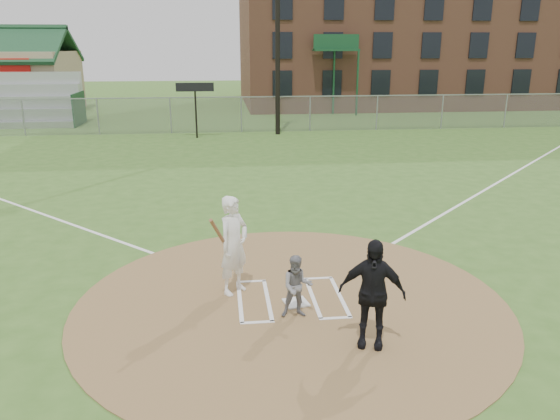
{
  "coord_description": "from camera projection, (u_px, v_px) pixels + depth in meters",
  "views": [
    {
      "loc": [
        -1.3,
        -9.6,
        4.84
      ],
      "look_at": [
        0.0,
        2.0,
        1.3
      ],
      "focal_mm": 35.0,
      "sensor_mm": 36.0,
      "label": 1
    }
  ],
  "objects": [
    {
      "name": "ground",
      "position": [
        291.0,
        303.0,
        10.68
      ],
      "size": [
        140.0,
        140.0,
        0.0
      ],
      "primitive_type": "plane",
      "color": "#396221",
      "rests_on": "ground"
    },
    {
      "name": "dirt_circle",
      "position": [
        291.0,
        302.0,
        10.67
      ],
      "size": [
        8.4,
        8.4,
        0.02
      ],
      "primitive_type": "cylinder",
      "color": "olive",
      "rests_on": "ground"
    },
    {
      "name": "home_plate",
      "position": [
        296.0,
        303.0,
        10.61
      ],
      "size": [
        0.53,
        0.53,
        0.03
      ],
      "primitive_type": "cube",
      "rotation": [
        0.0,
        0.0,
        0.21
      ],
      "color": "silver",
      "rests_on": "dirt_circle"
    },
    {
      "name": "foul_line_first",
      "position": [
        500.0,
        181.0,
        20.19
      ],
      "size": [
        17.04,
        17.04,
        0.01
      ],
      "primitive_type": "cube",
      "rotation": [
        0.0,
        0.0,
        -0.79
      ],
      "color": "white",
      "rests_on": "ground"
    },
    {
      "name": "catcher",
      "position": [
        297.0,
        287.0,
        9.95
      ],
      "size": [
        0.59,
        0.46,
        1.19
      ],
      "primitive_type": "imported",
      "rotation": [
        0.0,
        0.0,
        -0.02
      ],
      "color": "gray",
      "rests_on": "dirt_circle"
    },
    {
      "name": "umpire",
      "position": [
        372.0,
        293.0,
        8.91
      ],
      "size": [
        1.18,
        0.78,
        1.87
      ],
      "primitive_type": "imported",
      "rotation": [
        0.0,
        0.0,
        -0.32
      ],
      "color": "black",
      "rests_on": "dirt_circle"
    },
    {
      "name": "batters_boxes",
      "position": [
        290.0,
        298.0,
        10.81
      ],
      "size": [
        2.08,
        1.88,
        0.01
      ],
      "color": "white",
      "rests_on": "dirt_circle"
    },
    {
      "name": "batter_at_plate",
      "position": [
        234.0,
        245.0,
        10.83
      ],
      "size": [
        0.9,
        1.12,
        2.01
      ],
      "color": "white",
      "rests_on": "dirt_circle"
    },
    {
      "name": "outfield_fence",
      "position": [
        241.0,
        114.0,
        31.3
      ],
      "size": [
        56.08,
        0.08,
        2.03
      ],
      "color": "slate",
      "rests_on": "ground"
    },
    {
      "name": "bleachers",
      "position": [
        28.0,
        100.0,
        33.74
      ],
      "size": [
        6.08,
        3.2,
        3.2
      ],
      "color": "#B7BABF",
      "rests_on": "ground"
    },
    {
      "name": "brick_warehouse",
      "position": [
        420.0,
        12.0,
        46.3
      ],
      "size": [
        30.0,
        17.17,
        15.0
      ],
      "color": "brown",
      "rests_on": "ground"
    },
    {
      "name": "light_pole",
      "position": [
        278.0,
        10.0,
        28.94
      ],
      "size": [
        1.2,
        0.3,
        12.22
      ],
      "color": "black",
      "rests_on": "ground"
    },
    {
      "name": "scoreboard_sign",
      "position": [
        195.0,
        93.0,
        28.93
      ],
      "size": [
        2.0,
        0.1,
        2.93
      ],
      "color": "black",
      "rests_on": "ground"
    }
  ]
}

